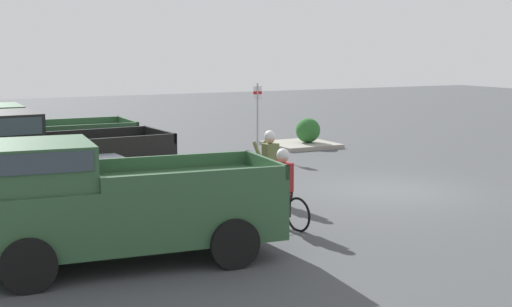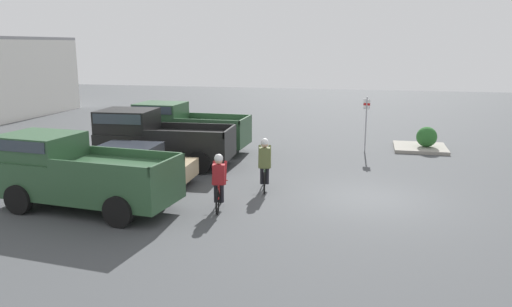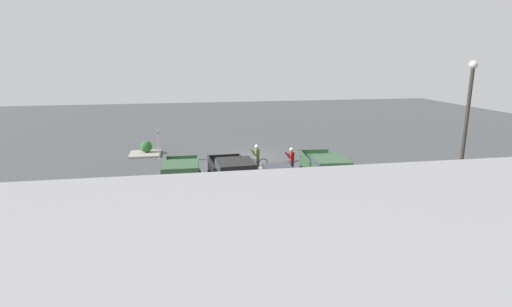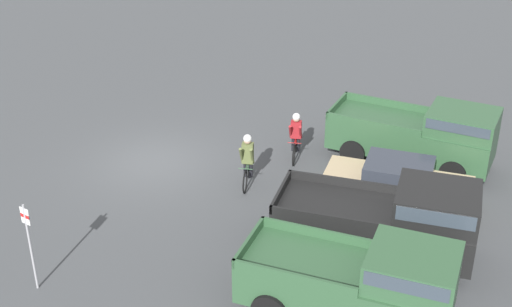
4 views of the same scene
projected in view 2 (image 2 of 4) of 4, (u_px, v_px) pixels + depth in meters
The scene contains 10 objects.
ground_plane at pixel (370, 198), 15.90m from camera, with size 80.00×80.00×0.00m, color #424447.
pickup_truck_0 at pixel (76, 171), 14.70m from camera, with size 2.61×5.57×2.20m.
sedan_0 at pixel (130, 165), 17.36m from camera, with size 2.03×4.51×1.41m.
pickup_truck_1 at pixel (155, 137), 19.97m from camera, with size 2.52×5.41×2.25m.
pickup_truck_2 at pixel (184, 127), 22.63m from camera, with size 2.31×5.08×2.20m.
cyclist_0 at pixel (265, 163), 16.72m from camera, with size 1.72×0.53×1.78m.
cyclist_1 at pixel (219, 181), 14.79m from camera, with size 1.73×0.53×1.68m.
fire_lane_sign at pixel (366, 119), 22.39m from camera, with size 0.10×0.30×2.52m.
curb_island at pixel (420, 148), 23.34m from camera, with size 2.40×2.37×0.15m, color gray.
shrub at pixel (427, 137), 23.08m from camera, with size 0.94×0.94×0.94m.
Camera 2 is at (-15.65, 0.14, 4.79)m, focal length 35.00 mm.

